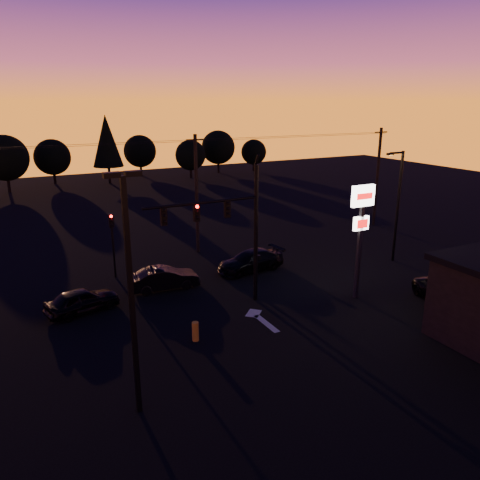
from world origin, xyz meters
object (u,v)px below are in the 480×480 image
(pylon_sign, at_px, (361,218))
(streetlight, at_px, (397,202))
(parking_lot_light, at_px, (130,282))
(car_mid, at_px, (164,278))
(traffic_signal_mast, at_px, (231,222))
(secondary_signal, at_px, (112,236))
(suv_parked, at_px, (450,294))
(bollard, at_px, (195,331))
(car_left, at_px, (82,300))
(car_right, at_px, (251,261))

(pylon_sign, distance_m, streetlight, 8.00)
(parking_lot_light, height_order, car_mid, parking_lot_light)
(traffic_signal_mast, height_order, secondary_signal, traffic_signal_mast)
(car_mid, xyz_separation_m, suv_parked, (13.74, -9.93, -0.04))
(bollard, height_order, suv_parked, suv_parked)
(car_left, distance_m, car_right, 11.59)
(car_left, bearing_deg, secondary_signal, -46.08)
(streetlight, distance_m, suv_parked, 8.75)
(bollard, relative_size, car_mid, 0.23)
(streetlight, bearing_deg, suv_parked, -111.43)
(streetlight, xyz_separation_m, suv_parked, (-2.89, -7.35, -3.76))
(car_left, relative_size, car_mid, 0.94)
(traffic_signal_mast, xyz_separation_m, suv_parked, (11.12, -5.84, -4.27))
(parking_lot_light, xyz_separation_m, suv_parked, (18.52, 1.15, -4.60))
(pylon_sign, bearing_deg, car_left, 159.69)
(traffic_signal_mast, relative_size, streetlight, 1.07)
(pylon_sign, xyz_separation_m, suv_parked, (4.02, -3.35, -4.25))
(traffic_signal_mast, relative_size, car_right, 1.77)
(secondary_signal, distance_m, car_right, 9.40)
(car_mid, bearing_deg, car_left, 107.59)
(pylon_sign, relative_size, bollard, 6.92)
(streetlight, height_order, car_left, streetlight)
(parking_lot_light, relative_size, car_mid, 2.14)
(car_right, bearing_deg, bollard, -49.61)
(secondary_signal, bearing_deg, streetlight, -17.56)
(car_right, bearing_deg, parking_lot_light, -49.77)
(streetlight, height_order, bollard, streetlight)
(traffic_signal_mast, relative_size, car_mid, 2.01)
(parking_lot_light, xyz_separation_m, pylon_sign, (14.50, 4.50, -0.36))
(car_mid, relative_size, car_right, 0.88)
(parking_lot_light, bearing_deg, suv_parked, 3.55)
(bollard, height_order, car_right, car_right)
(secondary_signal, distance_m, bollard, 10.80)
(pylon_sign, distance_m, suv_parked, 6.74)
(streetlight, bearing_deg, secondary_signal, 162.44)
(streetlight, height_order, suv_parked, streetlight)
(pylon_sign, xyz_separation_m, streetlight, (6.91, 4.00, -0.49))
(car_left, bearing_deg, pylon_sign, -123.96)
(secondary_signal, relative_size, parking_lot_light, 0.48)
(suv_parked, bearing_deg, car_left, 169.87)
(traffic_signal_mast, height_order, bollard, traffic_signal_mast)
(streetlight, bearing_deg, car_right, 163.86)
(traffic_signal_mast, height_order, car_right, traffic_signal_mast)
(parking_lot_light, height_order, pylon_sign, parking_lot_light)
(pylon_sign, distance_m, bollard, 11.43)
(traffic_signal_mast, distance_m, parking_lot_light, 10.19)
(parking_lot_light, bearing_deg, bollard, 45.55)
(traffic_signal_mast, xyz_separation_m, car_right, (3.74, 4.48, -4.23))
(bollard, bearing_deg, car_left, 126.06)
(car_mid, relative_size, suv_parked, 0.89)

